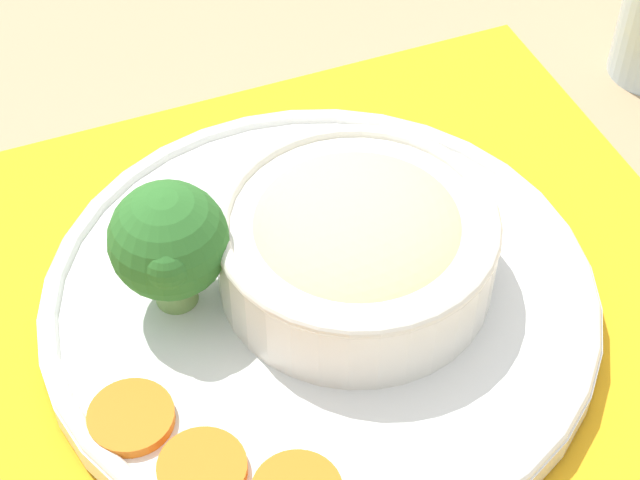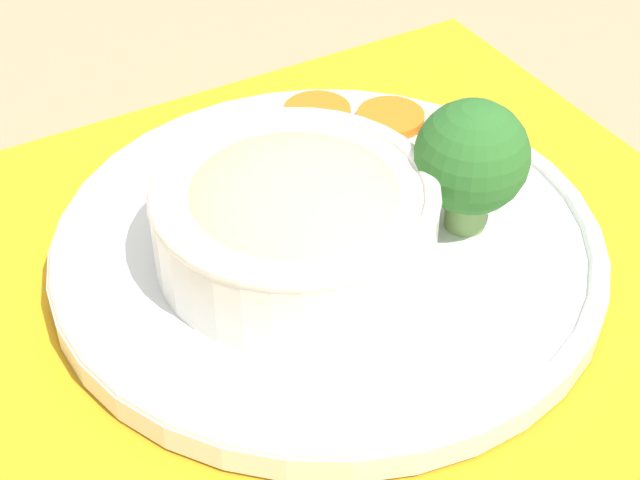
# 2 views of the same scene
# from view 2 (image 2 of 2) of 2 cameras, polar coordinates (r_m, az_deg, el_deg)

# --- Properties ---
(ground_plane) EXTENTS (4.00, 4.00, 0.00)m
(ground_plane) POSITION_cam_2_polar(r_m,az_deg,el_deg) (0.62, 0.43, -1.44)
(ground_plane) COLOR tan
(placemat) EXTENTS (0.48, 0.53, 0.00)m
(placemat) POSITION_cam_2_polar(r_m,az_deg,el_deg) (0.62, 0.43, -1.30)
(placemat) COLOR orange
(placemat) RESTS_ON ground_plane
(plate) EXTENTS (0.32, 0.32, 0.02)m
(plate) POSITION_cam_2_polar(r_m,az_deg,el_deg) (0.61, 0.44, -0.37)
(plate) COLOR white
(plate) RESTS_ON placemat
(bowl) EXTENTS (0.16, 0.16, 0.06)m
(bowl) POSITION_cam_2_polar(r_m,az_deg,el_deg) (0.58, -1.16, 1.18)
(bowl) COLOR silver
(bowl) RESTS_ON plate
(broccoli_floret) EXTENTS (0.07, 0.07, 0.08)m
(broccoli_floret) POSITION_cam_2_polar(r_m,az_deg,el_deg) (0.60, 8.08, 4.38)
(broccoli_floret) COLOR #759E51
(broccoli_floret) RESTS_ON plate
(carrot_slice_near) EXTENTS (0.04, 0.04, 0.01)m
(carrot_slice_near) POSITION_cam_2_polar(r_m,az_deg,el_deg) (0.69, 7.39, 5.37)
(carrot_slice_near) COLOR orange
(carrot_slice_near) RESTS_ON plate
(carrot_slice_middle) EXTENTS (0.04, 0.04, 0.01)m
(carrot_slice_middle) POSITION_cam_2_polar(r_m,az_deg,el_deg) (0.71, 3.77, 6.51)
(carrot_slice_middle) COLOR orange
(carrot_slice_middle) RESTS_ON plate
(carrot_slice_far) EXTENTS (0.04, 0.04, 0.01)m
(carrot_slice_far) POSITION_cam_2_polar(r_m,az_deg,el_deg) (0.71, -0.16, 6.83)
(carrot_slice_far) COLOR orange
(carrot_slice_far) RESTS_ON plate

